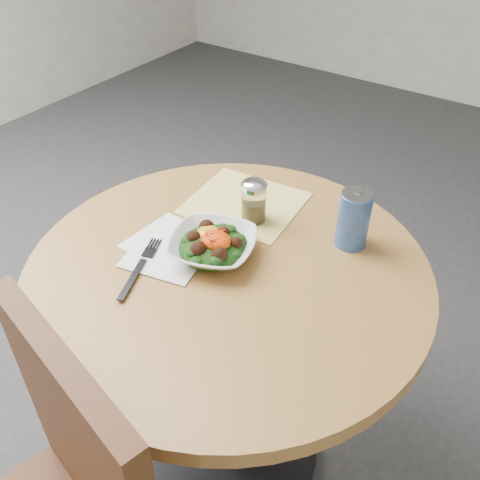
{
  "coord_description": "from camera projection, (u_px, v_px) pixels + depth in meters",
  "views": [
    {
      "loc": [
        0.53,
        -0.72,
        1.52
      ],
      "look_at": [
        0.01,
        0.03,
        0.81
      ],
      "focal_mm": 40.0,
      "sensor_mm": 36.0,
      "label": 1
    }
  ],
  "objects": [
    {
      "name": "fork",
      "position": [
        141.0,
        266.0,
        1.17
      ],
      "size": [
        0.09,
        0.2,
        0.0
      ],
      "color": "black",
      "rests_on": "table"
    },
    {
      "name": "salad_bowl",
      "position": [
        213.0,
        245.0,
        1.2
      ],
      "size": [
        0.24,
        0.24,
        0.07
      ],
      "color": "silver",
      "rests_on": "table"
    },
    {
      "name": "table",
      "position": [
        229.0,
        327.0,
        1.3
      ],
      "size": [
        0.9,
        0.9,
        0.75
      ],
      "color": "black",
      "rests_on": "ground"
    },
    {
      "name": "ground",
      "position": [
        231.0,
        450.0,
        1.64
      ],
      "size": [
        6.0,
        6.0,
        0.0
      ],
      "primitive_type": "plane",
      "color": "#2E2E30",
      "rests_on": "ground"
    },
    {
      "name": "paper_napkins",
      "position": [
        169.0,
        248.0,
        1.23
      ],
      "size": [
        0.22,
        0.22,
        0.0
      ],
      "color": "white",
      "rests_on": "table"
    },
    {
      "name": "spice_shaker",
      "position": [
        254.0,
        201.0,
        1.28
      ],
      "size": [
        0.06,
        0.06,
        0.11
      ],
      "color": "silver",
      "rests_on": "table"
    },
    {
      "name": "beverage_can",
      "position": [
        354.0,
        219.0,
        1.2
      ],
      "size": [
        0.07,
        0.07,
        0.14
      ],
      "color": "navy",
      "rests_on": "table"
    },
    {
      "name": "cloth_napkin",
      "position": [
        245.0,
        203.0,
        1.37
      ],
      "size": [
        0.3,
        0.28,
        0.0
      ],
      "primitive_type": "cube",
      "rotation": [
        0.0,
        0.0,
        0.1
      ],
      "color": "#E3BA0B",
      "rests_on": "table"
    }
  ]
}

